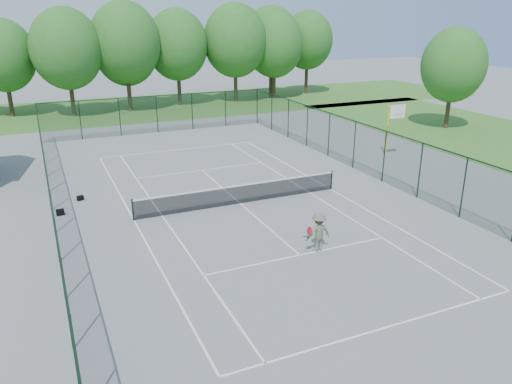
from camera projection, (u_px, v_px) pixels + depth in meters
ground at (240, 204)px, 25.87m from camera, size 140.00×140.00×0.00m
grass_far at (131, 108)px, 51.66m from camera, size 80.00×16.00×0.01m
grass_side at (508, 141)px, 38.48m from camera, size 14.00×40.00×0.01m
court_lines at (240, 204)px, 25.87m from camera, size 11.05×23.85×0.01m
tennis_net at (240, 193)px, 25.67m from camera, size 11.08×0.08×1.10m
fence_enclosure at (240, 175)px, 25.34m from camera, size 18.05×36.05×3.02m
tree_line_far at (126, 48)px, 49.63m from camera, size 39.40×6.40×9.70m
basketball_goal at (393, 120)px, 33.42m from camera, size 1.20×1.43×3.65m
tree_side at (454, 65)px, 41.16m from camera, size 5.27×5.27×8.35m
sports_bag_a at (60, 212)px, 24.36m from camera, size 0.39×0.25×0.30m
sports_bag_b at (80, 198)px, 26.29m from camera, size 0.38×0.31×0.25m
tennis_player at (318, 232)px, 20.50m from camera, size 1.75×0.85×1.66m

